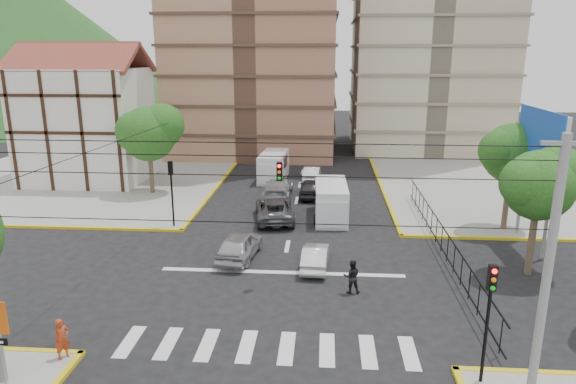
# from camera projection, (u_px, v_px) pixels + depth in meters

# --- Properties ---
(ground) EXTENTS (160.00, 160.00, 0.00)m
(ground) POSITION_uv_depth(u_px,v_px,m) (280.00, 282.00, 26.18)
(ground) COLOR black
(ground) RESTS_ON ground
(sidewalk_nw) EXTENTS (26.00, 26.00, 0.15)m
(sidewalk_nw) POSITION_uv_depth(u_px,v_px,m) (81.00, 180.00, 46.82)
(sidewalk_nw) COLOR gray
(sidewalk_nw) RESTS_ON ground
(sidewalk_ne) EXTENTS (26.00, 26.00, 0.15)m
(sidewalk_ne) POSITION_uv_depth(u_px,v_px,m) (533.00, 188.00, 43.98)
(sidewalk_ne) COLOR gray
(sidewalk_ne) RESTS_ON ground
(crosswalk_stripes) EXTENTS (12.00, 2.40, 0.01)m
(crosswalk_stripes) POSITION_uv_depth(u_px,v_px,m) (267.00, 347.00, 20.41)
(crosswalk_stripes) COLOR silver
(crosswalk_stripes) RESTS_ON ground
(stop_line) EXTENTS (13.00, 0.40, 0.01)m
(stop_line) POSITION_uv_depth(u_px,v_px,m) (282.00, 272.00, 27.33)
(stop_line) COLOR silver
(stop_line) RESTS_ON ground
(tudor_building) EXTENTS (10.80, 8.05, 12.23)m
(tudor_building) POSITION_uv_depth(u_px,v_px,m) (86.00, 123.00, 45.38)
(tudor_building) COLOR silver
(tudor_building) RESTS_ON ground
(distant_hill) EXTENTS (70.00, 70.00, 28.00)m
(distant_hill) POSITION_uv_depth(u_px,v_px,m) (14.00, 37.00, 93.72)
(distant_hill) COLOR #23541C
(distant_hill) RESTS_ON ground
(park_fence) EXTENTS (0.10, 22.50, 1.66)m
(park_fence) POSITION_uv_depth(u_px,v_px,m) (441.00, 254.00, 29.87)
(park_fence) COLOR black
(park_fence) RESTS_ON ground
(billboard) EXTENTS (0.36, 6.20, 8.10)m
(billboard) POSITION_uv_depth(u_px,v_px,m) (540.00, 149.00, 29.35)
(billboard) COLOR slate
(billboard) RESTS_ON ground
(tree_park_a) EXTENTS (4.41, 3.60, 6.83)m
(tree_park_a) POSITION_uv_depth(u_px,v_px,m) (541.00, 182.00, 25.87)
(tree_park_a) COLOR #473828
(tree_park_a) RESTS_ON ground
(tree_park_c) EXTENTS (4.65, 3.80, 7.25)m
(tree_park_c) POSITION_uv_depth(u_px,v_px,m) (514.00, 150.00, 32.45)
(tree_park_c) COLOR #473828
(tree_park_c) RESTS_ON ground
(tree_tudor) EXTENTS (5.39, 4.40, 7.43)m
(tree_tudor) POSITION_uv_depth(u_px,v_px,m) (150.00, 131.00, 41.05)
(tree_tudor) COLOR #473828
(tree_tudor) RESTS_ON ground
(traffic_light_se) EXTENTS (0.28, 0.22, 4.40)m
(traffic_light_se) POSITION_uv_depth(u_px,v_px,m) (489.00, 305.00, 17.30)
(traffic_light_se) COLOR black
(traffic_light_se) RESTS_ON ground
(traffic_light_nw) EXTENTS (0.28, 0.22, 4.40)m
(traffic_light_nw) POSITION_uv_depth(u_px,v_px,m) (171.00, 183.00, 33.42)
(traffic_light_nw) COLOR black
(traffic_light_nw) RESTS_ON ground
(traffic_light_hanging) EXTENTS (18.00, 9.12, 0.92)m
(traffic_light_hanging) POSITION_uv_depth(u_px,v_px,m) (275.00, 180.00, 22.67)
(traffic_light_hanging) COLOR black
(traffic_light_hanging) RESTS_ON ground
(utility_pole_se) EXTENTS (1.40, 0.28, 9.00)m
(utility_pole_se) POSITION_uv_depth(u_px,v_px,m) (547.00, 276.00, 15.63)
(utility_pole_se) COLOR slate
(utility_pole_se) RESTS_ON ground
(van_right_lane) EXTENTS (2.33, 5.58, 2.49)m
(van_right_lane) POSITION_uv_depth(u_px,v_px,m) (331.00, 203.00, 35.72)
(van_right_lane) COLOR silver
(van_right_lane) RESTS_ON ground
(van_left_lane) EXTENTS (2.47, 5.61, 2.48)m
(van_left_lane) POSITION_uv_depth(u_px,v_px,m) (273.00, 167.00, 46.67)
(van_left_lane) COLOR silver
(van_left_lane) RESTS_ON ground
(car_silver_front_left) EXTENTS (2.39, 4.73, 1.54)m
(car_silver_front_left) POSITION_uv_depth(u_px,v_px,m) (239.00, 245.00, 29.03)
(car_silver_front_left) COLOR #AEAEB3
(car_silver_front_left) RESTS_ON ground
(car_white_front_right) EXTENTS (1.52, 3.88, 1.26)m
(car_white_front_right) POSITION_uv_depth(u_px,v_px,m) (315.00, 257.00, 27.82)
(car_white_front_right) COLOR white
(car_white_front_right) RESTS_ON ground
(car_grey_mid_left) EXTENTS (3.32, 5.81, 1.53)m
(car_grey_mid_left) POSITION_uv_depth(u_px,v_px,m) (274.00, 209.00, 35.72)
(car_grey_mid_left) COLOR #54575B
(car_grey_mid_left) RESTS_ON ground
(car_silver_rear_left) EXTENTS (2.25, 5.32, 1.53)m
(car_silver_rear_left) POSITION_uv_depth(u_px,v_px,m) (278.00, 188.00, 41.40)
(car_silver_rear_left) COLOR #B3B3B8
(car_silver_rear_left) RESTS_ON ground
(car_darkgrey_mid_right) EXTENTS (1.77, 4.37, 1.48)m
(car_darkgrey_mid_right) POSITION_uv_depth(u_px,v_px,m) (311.00, 188.00, 41.43)
(car_darkgrey_mid_right) COLOR #28282A
(car_darkgrey_mid_right) RESTS_ON ground
(car_white_rear_right) EXTENTS (1.65, 4.15, 1.34)m
(car_white_rear_right) POSITION_uv_depth(u_px,v_px,m) (312.00, 174.00, 46.60)
(car_white_rear_right) COLOR silver
(car_white_rear_right) RESTS_ON ground
(pedestrian_sw_corner) EXTENTS (0.67, 0.69, 1.60)m
(pedestrian_sw_corner) POSITION_uv_depth(u_px,v_px,m) (62.00, 339.00, 19.25)
(pedestrian_sw_corner) COLOR #B03A1B
(pedestrian_sw_corner) RESTS_ON sidewalk_sw
(pedestrian_crosswalk) EXTENTS (0.85, 0.68, 1.70)m
(pedestrian_crosswalk) POSITION_uv_depth(u_px,v_px,m) (352.00, 276.00, 24.84)
(pedestrian_crosswalk) COLOR black
(pedestrian_crosswalk) RESTS_ON ground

